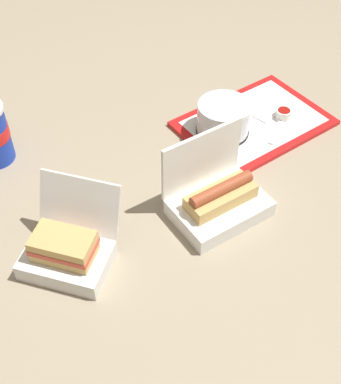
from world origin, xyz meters
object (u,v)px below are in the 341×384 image
object	(u,v)px
ketchup_cup	(283,114)
clamshell_sandwich_corner	(67,250)
cake_container	(223,119)
food_tray	(254,123)
plastic_fork	(277,131)
clamshell_hotdog_left	(218,199)

from	to	relation	value
ketchup_cup	clamshell_sandwich_corner	distance (m)	0.68
cake_container	food_tray	bearing A→B (deg)	171.12
plastic_fork	clamshell_hotdog_left	bearing A→B (deg)	-9.94
food_tray	cake_container	world-z (taller)	cake_container
ketchup_cup	cake_container	bearing A→B (deg)	-16.02
cake_container	ketchup_cup	xyz separation A→B (m)	(-0.16, 0.05, -0.03)
plastic_fork	ketchup_cup	bearing A→B (deg)	179.46
clamshell_hotdog_left	clamshell_sandwich_corner	world-z (taller)	clamshell_hotdog_left
plastic_fork	clamshell_hotdog_left	distance (m)	0.31
cake_container	ketchup_cup	distance (m)	0.17
cake_container	plastic_fork	xyz separation A→B (m)	(-0.11, 0.08, -0.04)
cake_container	clamshell_hotdog_left	world-z (taller)	clamshell_hotdog_left
cake_container	clamshell_sandwich_corner	size ratio (longest dim) A/B	0.56
plastic_fork	clamshell_sandwich_corner	distance (m)	0.62
ketchup_cup	plastic_fork	bearing A→B (deg)	31.68
cake_container	plastic_fork	bearing A→B (deg)	144.84
cake_container	clamshell_hotdog_left	size ratio (longest dim) A/B	0.66
cake_container	ketchup_cup	world-z (taller)	cake_container
plastic_fork	clamshell_sandwich_corner	world-z (taller)	clamshell_sandwich_corner
food_tray	plastic_fork	world-z (taller)	plastic_fork
ketchup_cup	plastic_fork	distance (m)	0.06
plastic_fork	clamshell_sandwich_corner	xyz separation A→B (m)	(0.62, 0.06, 0.03)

